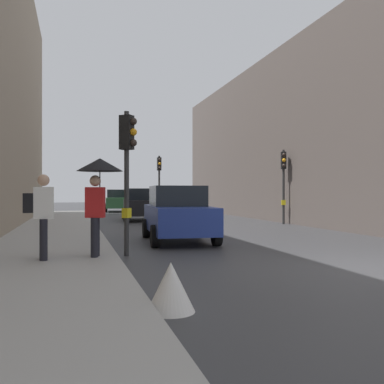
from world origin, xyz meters
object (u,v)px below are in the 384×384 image
traffic_light_mid_street (284,173)px  traffic_light_far_median (159,175)px  pedestrian_with_umbrella (98,179)px  warning_sign_triangle (171,287)px  car_blue_van (178,214)px  traffic_light_near_right (127,156)px  car_green_estate (117,201)px  pedestrian_with_black_backpack (41,211)px  car_dark_suv (141,204)px

traffic_light_mid_street → traffic_light_far_median: 9.45m
traffic_light_mid_street → pedestrian_with_umbrella: traffic_light_mid_street is taller
warning_sign_triangle → traffic_light_mid_street: bearing=57.5°
traffic_light_mid_street → car_blue_van: size_ratio=0.84×
traffic_light_near_right → traffic_light_far_median: size_ratio=0.91×
warning_sign_triangle → car_blue_van: bearing=75.8°
car_green_estate → pedestrian_with_umbrella: 25.54m
traffic_light_mid_street → pedestrian_with_umbrella: (-9.40, -9.58, -0.67)m
car_blue_van → pedestrian_with_umbrella: (-2.69, -3.77, 0.96)m
car_blue_van → pedestrian_with_umbrella: 4.73m
traffic_light_far_median → pedestrian_with_black_backpack: traffic_light_far_median is taller
car_dark_suv → pedestrian_with_umbrella: pedestrian_with_umbrella is taller
car_green_estate → car_dark_suv: bearing=-88.7°
traffic_light_far_median → pedestrian_with_black_backpack: (-6.00, -18.01, -1.53)m
traffic_light_near_right → car_green_estate: size_ratio=0.82×
traffic_light_mid_street → traffic_light_far_median: bearing=118.9°
traffic_light_near_right → traffic_light_far_median: traffic_light_far_median is taller
traffic_light_mid_street → car_dark_suv: size_ratio=0.84×
traffic_light_near_right → warning_sign_triangle: bearing=-90.6°
traffic_light_far_median → car_green_estate: size_ratio=0.91×
car_blue_van → pedestrian_with_umbrella: size_ratio=2.02×
traffic_light_far_median → car_blue_van: (-2.14, -14.08, -1.81)m
pedestrian_with_umbrella → warning_sign_triangle: pedestrian_with_umbrella is taller
car_dark_suv → pedestrian_with_black_backpack: 15.19m
traffic_light_mid_street → pedestrian_with_black_backpack: size_ratio=2.05×
car_dark_suv → car_blue_van: 10.65m
traffic_light_far_median → car_blue_van: traffic_light_far_median is taller
warning_sign_triangle → traffic_light_near_right: bearing=89.4°
car_dark_suv → traffic_light_far_median: bearing=63.6°
traffic_light_mid_street → pedestrian_with_black_backpack: traffic_light_mid_street is taller
traffic_light_near_right → car_dark_suv: size_ratio=0.82×
traffic_light_mid_street → warning_sign_triangle: size_ratio=5.59×
car_dark_suv → pedestrian_with_black_backpack: (-4.29, -14.57, 0.29)m
car_green_estate → pedestrian_with_black_backpack: 25.84m
car_dark_suv → car_blue_van: bearing=-92.3°
car_blue_van → warning_sign_triangle: 8.13m
traffic_light_near_right → traffic_light_far_median: bearing=76.4°
traffic_light_near_right → pedestrian_with_black_backpack: (-1.92, -1.20, -1.29)m
car_dark_suv → warning_sign_triangle: size_ratio=6.65×
traffic_light_mid_street → car_green_estate: 17.14m
car_green_estate → pedestrian_with_black_backpack: pedestrian_with_black_backpack is taller
car_dark_suv → traffic_light_near_right: bearing=-100.1°
traffic_light_far_median → car_dark_suv: size_ratio=0.90×
traffic_light_far_median → car_dark_suv: (-1.71, -3.44, -1.81)m
traffic_light_near_right → pedestrian_with_black_backpack: bearing=-147.9°
car_green_estate → pedestrian_with_black_backpack: (-4.05, -25.52, 0.29)m
traffic_light_near_right → car_blue_van: size_ratio=0.82×
car_dark_suv → car_green_estate: 10.95m
pedestrian_with_black_backpack → traffic_light_far_median: bearing=71.6°
traffic_light_near_right → car_blue_van: (1.94, 2.73, -1.57)m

